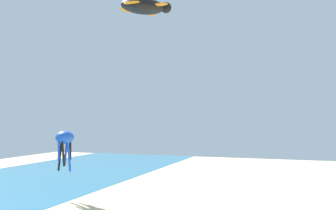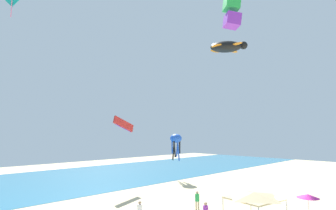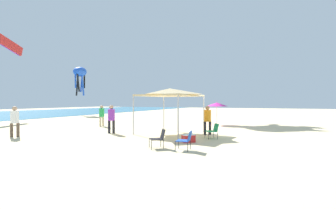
{
  "view_description": "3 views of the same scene",
  "coord_description": "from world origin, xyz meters",
  "views": [
    {
      "loc": [
        -22.0,
        -0.88,
        8.4
      ],
      "look_at": [
        1.28,
        7.3,
        9.49
      ],
      "focal_mm": 38.26,
      "sensor_mm": 36.0,
      "label": 1
    },
    {
      "loc": [
        -20.71,
        -7.73,
        7.2
      ],
      "look_at": [
        1.28,
        14.58,
        10.75
      ],
      "focal_mm": 27.98,
      "sensor_mm": 36.0,
      "label": 2
    },
    {
      "loc": [
        -15.02,
        -3.46,
        2.02
      ],
      "look_at": [
        -2.43,
        2.07,
        1.82
      ],
      "focal_mm": 24.19,
      "sensor_mm": 36.0,
      "label": 3
    }
  ],
  "objects": [
    {
      "name": "kite_turtle_black",
      "position": [
        15.73,
        15.33,
        21.69
      ],
      "size": [
        6.67,
        6.68,
        2.6
      ],
      "rotation": [
        0.0,
        0.0,
        5.4
      ],
      "color": "black"
    },
    {
      "name": "kite_octopus_blue",
      "position": [
        11.14,
        22.71,
        6.35
      ],
      "size": [
        1.97,
        1.97,
        4.36
      ],
      "rotation": [
        0.0,
        0.0,
        2.5
      ],
      "color": "blue"
    }
  ]
}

